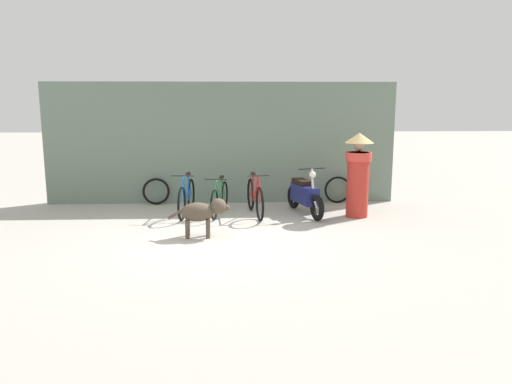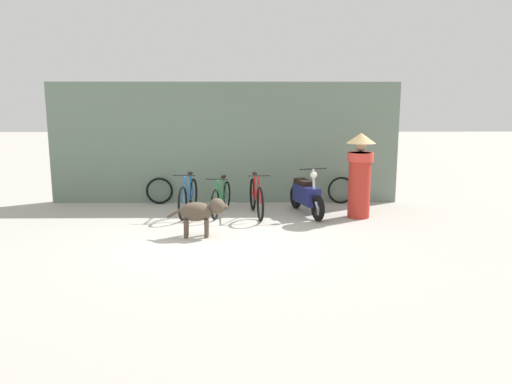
{
  "view_description": "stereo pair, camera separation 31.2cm",
  "coord_description": "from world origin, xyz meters",
  "px_view_note": "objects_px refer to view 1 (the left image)",
  "views": [
    {
      "loc": [
        0.29,
        -8.31,
        2.39
      ],
      "look_at": [
        0.72,
        1.13,
        0.65
      ],
      "focal_mm": 35.0,
      "sensor_mm": 36.0,
      "label": 1
    },
    {
      "loc": [
        0.6,
        -8.31,
        2.39
      ],
      "look_at": [
        0.72,
        1.13,
        0.65
      ],
      "focal_mm": 35.0,
      "sensor_mm": 36.0,
      "label": 2
    }
  ],
  "objects_px": {
    "person_in_robes": "(358,172)",
    "spare_tire_left": "(338,190)",
    "bicycle_0": "(187,198)",
    "motorcycle": "(305,195)",
    "spare_tire_right": "(156,191)",
    "stray_dog": "(203,212)",
    "bicycle_2": "(255,198)",
    "bicycle_1": "(220,199)"
  },
  "relations": [
    {
      "from": "person_in_robes",
      "to": "spare_tire_left",
      "type": "xyz_separation_m",
      "value": [
        -0.11,
        1.39,
        -0.62
      ]
    },
    {
      "from": "bicycle_0",
      "to": "motorcycle",
      "type": "height_order",
      "value": "motorcycle"
    },
    {
      "from": "bicycle_0",
      "to": "spare_tire_right",
      "type": "relative_size",
      "value": 2.72
    },
    {
      "from": "motorcycle",
      "to": "spare_tire_right",
      "type": "xyz_separation_m",
      "value": [
        -3.3,
        1.12,
        -0.09
      ]
    },
    {
      "from": "spare_tire_left",
      "to": "bicycle_0",
      "type": "bearing_deg",
      "value": -162.2
    },
    {
      "from": "bicycle_0",
      "to": "stray_dog",
      "type": "bearing_deg",
      "value": 20.18
    },
    {
      "from": "motorcycle",
      "to": "spare_tire_right",
      "type": "bearing_deg",
      "value": -124.64
    },
    {
      "from": "bicycle_0",
      "to": "bicycle_2",
      "type": "height_order",
      "value": "bicycle_2"
    },
    {
      "from": "motorcycle",
      "to": "person_in_robes",
      "type": "xyz_separation_m",
      "value": [
        1.06,
        -0.27,
        0.53
      ]
    },
    {
      "from": "bicycle_1",
      "to": "bicycle_2",
      "type": "xyz_separation_m",
      "value": [
        0.74,
        -0.14,
        0.03
      ]
    },
    {
      "from": "person_in_robes",
      "to": "spare_tire_left",
      "type": "distance_m",
      "value": 1.53
    },
    {
      "from": "person_in_robes",
      "to": "spare_tire_left",
      "type": "relative_size",
      "value": 2.74
    },
    {
      "from": "bicycle_1",
      "to": "spare_tire_right",
      "type": "xyz_separation_m",
      "value": [
        -1.5,
        1.06,
        -0.03
      ]
    },
    {
      "from": "bicycle_2",
      "to": "spare_tire_right",
      "type": "xyz_separation_m",
      "value": [
        -2.24,
        1.2,
        -0.06
      ]
    },
    {
      "from": "bicycle_2",
      "to": "stray_dog",
      "type": "distance_m",
      "value": 1.92
    },
    {
      "from": "person_in_robes",
      "to": "stray_dog",
      "type": "bearing_deg",
      "value": 37.12
    },
    {
      "from": "bicycle_1",
      "to": "motorcycle",
      "type": "bearing_deg",
      "value": 98.35
    },
    {
      "from": "person_in_robes",
      "to": "spare_tire_right",
      "type": "bearing_deg",
      "value": -5.57
    },
    {
      "from": "bicycle_0",
      "to": "bicycle_2",
      "type": "distance_m",
      "value": 1.44
    },
    {
      "from": "bicycle_0",
      "to": "person_in_robes",
      "type": "relative_size",
      "value": 0.98
    },
    {
      "from": "bicycle_0",
      "to": "spare_tire_right",
      "type": "distance_m",
      "value": 1.37
    },
    {
      "from": "person_in_robes",
      "to": "motorcycle",
      "type": "bearing_deg",
      "value": -2.0
    },
    {
      "from": "spare_tire_left",
      "to": "stray_dog",
      "type": "bearing_deg",
      "value": -136.53
    },
    {
      "from": "bicycle_1",
      "to": "stray_dog",
      "type": "distance_m",
      "value": 1.8
    },
    {
      "from": "stray_dog",
      "to": "spare_tire_right",
      "type": "relative_size",
      "value": 1.75
    },
    {
      "from": "person_in_robes",
      "to": "spare_tire_left",
      "type": "bearing_deg",
      "value": -73.2
    },
    {
      "from": "spare_tire_right",
      "to": "bicycle_1",
      "type": "bearing_deg",
      "value": -35.23
    },
    {
      "from": "bicycle_1",
      "to": "motorcycle",
      "type": "distance_m",
      "value": 1.8
    },
    {
      "from": "motorcycle",
      "to": "person_in_robes",
      "type": "distance_m",
      "value": 1.21
    },
    {
      "from": "stray_dog",
      "to": "spare_tire_right",
      "type": "xyz_separation_m",
      "value": [
        -1.25,
        2.84,
        -0.14
      ]
    },
    {
      "from": "person_in_robes",
      "to": "bicycle_2",
      "type": "bearing_deg",
      "value": 6.92
    },
    {
      "from": "spare_tire_right",
      "to": "bicycle_0",
      "type": "bearing_deg",
      "value": -53.9
    },
    {
      "from": "spare_tire_right",
      "to": "motorcycle",
      "type": "bearing_deg",
      "value": -18.82
    },
    {
      "from": "spare_tire_left",
      "to": "spare_tire_right",
      "type": "bearing_deg",
      "value": 179.98
    },
    {
      "from": "bicycle_2",
      "to": "spare_tire_left",
      "type": "distance_m",
      "value": 2.33
    },
    {
      "from": "bicycle_2",
      "to": "motorcycle",
      "type": "distance_m",
      "value": 1.06
    },
    {
      "from": "bicycle_2",
      "to": "spare_tire_left",
      "type": "relative_size",
      "value": 2.77
    },
    {
      "from": "spare_tire_left",
      "to": "spare_tire_right",
      "type": "distance_m",
      "value": 4.24
    },
    {
      "from": "motorcycle",
      "to": "spare_tire_left",
      "type": "distance_m",
      "value": 1.47
    },
    {
      "from": "stray_dog",
      "to": "bicycle_0",
      "type": "bearing_deg",
      "value": 102.25
    },
    {
      "from": "motorcycle",
      "to": "stray_dog",
      "type": "distance_m",
      "value": 2.67
    },
    {
      "from": "spare_tire_left",
      "to": "bicycle_2",
      "type": "bearing_deg",
      "value": -149.14
    }
  ]
}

